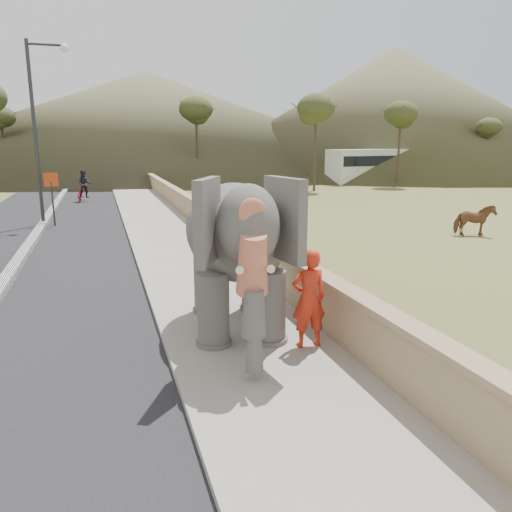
{
  "coord_description": "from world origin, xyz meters",
  "views": [
    {
      "loc": [
        -2.43,
        -9.2,
        3.72
      ],
      "look_at": [
        0.2,
        -0.76,
        1.7
      ],
      "focal_mm": 35.0,
      "sensor_mm": 36.0,
      "label": 1
    }
  ],
  "objects_px": {
    "lamppost": "(41,115)",
    "motorcyclist": "(82,189)",
    "cow": "(474,220)",
    "elephant_and_man": "(237,253)"
  },
  "relations": [
    {
      "from": "motorcyclist",
      "to": "cow",
      "type": "bearing_deg",
      "value": -48.1
    },
    {
      "from": "lamppost",
      "to": "cow",
      "type": "relative_size",
      "value": 5.23
    },
    {
      "from": "lamppost",
      "to": "motorcyclist",
      "type": "height_order",
      "value": "lamppost"
    },
    {
      "from": "lamppost",
      "to": "cow",
      "type": "xyz_separation_m",
      "value": [
        16.63,
        -7.96,
        -4.23
      ]
    },
    {
      "from": "elephant_and_man",
      "to": "cow",
      "type": "bearing_deg",
      "value": 31.6
    },
    {
      "from": "lamppost",
      "to": "cow",
      "type": "bearing_deg",
      "value": -25.57
    },
    {
      "from": "lamppost",
      "to": "motorcyclist",
      "type": "bearing_deg",
      "value": 82.73
    },
    {
      "from": "elephant_and_man",
      "to": "motorcyclist",
      "type": "distance_m",
      "value": 24.82
    },
    {
      "from": "elephant_and_man",
      "to": "motorcyclist",
      "type": "xyz_separation_m",
      "value": [
        -3.53,
        24.56,
        -0.82
      ]
    },
    {
      "from": "lamppost",
      "to": "motorcyclist",
      "type": "relative_size",
      "value": 3.93
    }
  ]
}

